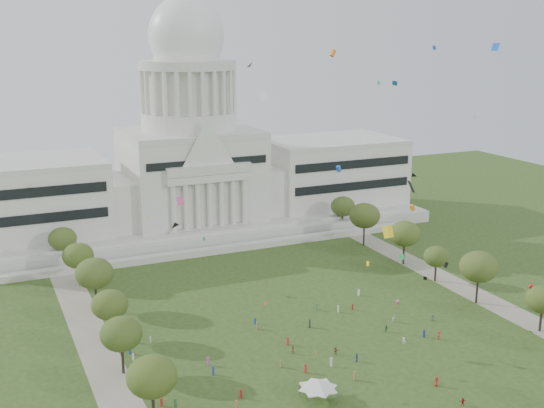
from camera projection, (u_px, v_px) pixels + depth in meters
The scene contains 29 objects.
ground at pixel (362, 367), 139.02m from camera, with size 400.00×400.00×0.00m, color #2D441C.
capitol at pixel (191, 164), 234.13m from camera, with size 160.00×64.50×91.30m.
path_left at pixel (97, 350), 146.56m from camera, with size 8.00×160.00×0.04m, color gray.
path_right at pixel (456, 284), 184.59m from camera, with size 8.00×160.00×0.04m, color gray.
row_tree_l_1 at pixel (152, 377), 116.76m from camera, with size 8.86×8.86×12.59m.
row_tree_r_1 at pixel (543, 300), 153.92m from camera, with size 7.58×7.58×10.78m.
row_tree_l_2 at pixel (121, 334), 134.42m from camera, with size 8.42×8.42×11.97m.
row_tree_r_2 at pixel (479, 267), 169.60m from camera, with size 9.55×9.55×13.58m.
row_tree_l_3 at pixel (110, 305), 149.58m from camera, with size 8.12×8.12×11.55m.
row_tree_r_3 at pixel (436, 257), 185.41m from camera, with size 7.01×7.01×9.98m.
row_tree_l_4 at pixel (94, 273), 165.67m from camera, with size 9.29×9.29×13.21m.
row_tree_r_4 at pixel (405, 234), 198.79m from camera, with size 9.19×9.19×13.06m.
row_tree_l_5 at pixel (78, 256), 181.91m from camera, with size 8.33×8.33×11.85m.
row_tree_r_5 at pixel (365, 216), 215.96m from camera, with size 9.82×9.82×13.96m.
row_tree_l_6 at pixel (62, 239), 197.34m from camera, with size 8.19×8.19×11.64m.
row_tree_r_6 at pixel (343, 206), 233.17m from camera, with size 8.42×8.42×11.97m.
event_tent at pixel (318, 383), 125.79m from camera, with size 8.70×8.70×4.34m.
person_0 at pixel (433, 317), 161.28m from camera, with size 0.76×0.50×1.56m, color #4C4C51.
person_2 at pixel (394, 318), 160.60m from camera, with size 0.82×0.51×1.68m, color silver.
person_3 at pixel (404, 341), 149.11m from camera, with size 1.00×0.52×1.55m, color silver.
person_4 at pixel (357, 357), 141.08m from camera, with size 1.06×0.58×1.81m, color navy.
person_5 at pixel (336, 350), 144.38m from camera, with size 1.54×0.61×1.66m, color olive.
person_6 at pixel (437, 381), 131.29m from camera, with size 0.94×0.61×1.92m, color #B21E1E.
person_8 at pixel (293, 350), 144.70m from camera, with size 0.85×0.52×1.75m, color olive.
person_9 at pixel (439, 335), 151.34m from camera, with size 1.20×0.62×1.85m, color #B21E1E.
person_10 at pixel (386, 328), 155.05m from camera, with size 1.04×0.57×1.77m, color #33723F.
person_11 at pixel (463, 402), 124.53m from camera, with size 1.37×0.54×1.48m, color #B21E1E.
distant_crowd at pixel (272, 349), 144.72m from camera, with size 62.49×39.19×1.92m.
kite_swarm at pixel (349, 207), 141.19m from camera, with size 83.90×99.84×61.00m.
Camera 1 is at (-68.54, -108.14, 66.21)m, focal length 45.00 mm.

